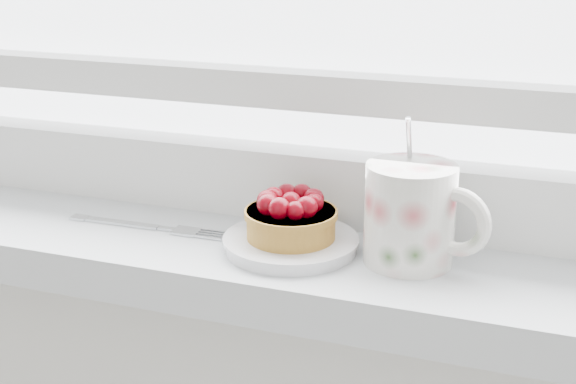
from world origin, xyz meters
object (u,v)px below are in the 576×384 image
at_px(saucer, 291,243).
at_px(floral_mug, 413,213).
at_px(fork, 145,226).
at_px(raspberry_tart, 291,217).

height_order(saucer, floral_mug, floral_mug).
xyz_separation_m(saucer, fork, (-0.15, 0.00, -0.00)).
relative_size(floral_mug, fork, 0.76).
bearing_deg(floral_mug, saucer, -175.34).
bearing_deg(raspberry_tart, fork, 178.83).
relative_size(raspberry_tart, floral_mug, 0.66).
height_order(raspberry_tart, fork, raspberry_tart).
bearing_deg(raspberry_tart, saucer, -3.95).
xyz_separation_m(floral_mug, fork, (-0.26, -0.01, -0.04)).
distance_m(raspberry_tart, fork, 0.16).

